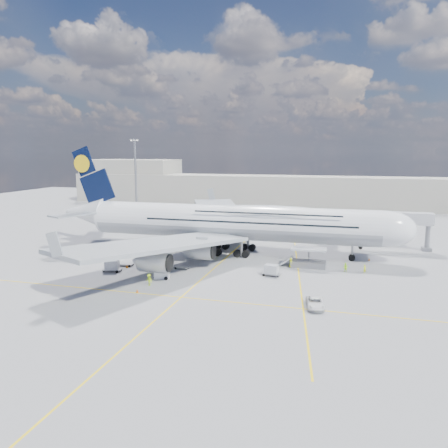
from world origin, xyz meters
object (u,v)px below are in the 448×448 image
(cargo_loader, at_px, (307,260))
(dolly_back, at_px, (125,264))
(baggage_tug, at_px, (162,275))
(catering_truck_outer, at_px, (228,220))
(cone_wing_right_outer, at_px, (137,291))
(airliner, at_px, (233,222))
(cone_wing_right_inner, at_px, (127,266))
(cone_tail, at_px, (75,247))
(dolly_row_b, at_px, (165,256))
(crew_van, at_px, (291,263))
(light_mast, at_px, (136,179))
(dolly_row_a, at_px, (112,266))
(crew_nose, at_px, (365,269))
(service_van, at_px, (315,303))
(crew_loader, at_px, (346,268))
(dolly_nose_far, at_px, (271,270))
(jet_bridge, at_px, (375,220))
(dolly_row_c, at_px, (182,267))
(cone_wing_left_outer, at_px, (212,225))
(dolly_nose_near, at_px, (270,272))
(cone_nose, at_px, (369,259))
(crew_tug, at_px, (149,280))
(catering_truck_inner, at_px, (222,234))
(crew_wing, at_px, (152,264))
(cone_wing_left_inner, at_px, (186,241))

(cargo_loader, distance_m, dolly_back, 34.95)
(baggage_tug, relative_size, catering_truck_outer, 0.47)
(baggage_tug, relative_size, cone_wing_right_outer, 5.46)
(airliner, relative_size, catering_truck_outer, 12.31)
(airliner, height_order, baggage_tug, airliner)
(cone_wing_right_inner, height_order, cone_tail, cone_tail)
(dolly_row_b, bearing_deg, crew_van, 19.59)
(light_mast, height_order, dolly_row_a, light_mast)
(light_mast, bearing_deg, dolly_row_b, -57.29)
(light_mast, xyz_separation_m, crew_nose, (67.16, -43.87, -12.42))
(airliner, xyz_separation_m, dolly_row_a, (-17.58, -20.03, -5.74))
(service_van, distance_m, crew_loader, 20.52)
(dolly_nose_far, bearing_deg, crew_nose, 29.75)
(jet_bridge, relative_size, crew_van, 10.03)
(dolly_row_b, height_order, dolly_row_c, dolly_row_b)
(dolly_row_b, xyz_separation_m, catering_truck_outer, (1.05, 44.53, 0.64))
(jet_bridge, xyz_separation_m, dolly_nose_far, (-18.60, -25.89, -5.78))
(dolly_row_b, bearing_deg, light_mast, 138.44)
(dolly_nose_far, relative_size, cone_tail, 5.31)
(cone_wing_right_inner, bearing_deg, airliner, 46.53)
(dolly_row_c, bearing_deg, airliner, 80.85)
(crew_loader, xyz_separation_m, cone_wing_left_outer, (-38.10, 41.39, -0.60))
(dolly_nose_near, relative_size, cone_wing_right_outer, 5.95)
(airliner, xyz_separation_m, crew_loader, (23.56, -9.03, -6.00))
(dolly_row_c, bearing_deg, light_mast, 136.99)
(baggage_tug, xyz_separation_m, cone_wing_right_outer, (-0.75, -7.82, -0.49))
(crew_van, relative_size, cone_nose, 3.37)
(dolly_row_a, relative_size, crew_tug, 1.87)
(catering_truck_inner, relative_size, crew_wing, 3.86)
(airliner, bearing_deg, cone_nose, 2.33)
(dolly_row_b, bearing_deg, dolly_back, -120.78)
(cone_wing_right_outer, bearing_deg, jet_bridge, 47.55)
(cone_wing_left_inner, distance_m, cone_tail, 25.43)
(jet_bridge, distance_m, crew_nose, 20.88)
(dolly_row_b, distance_m, crew_van, 24.89)
(crew_nose, relative_size, cone_wing_left_inner, 2.67)
(cone_tail, bearing_deg, airliner, 8.06)
(catering_truck_inner, relative_size, cone_nose, 12.80)
(dolly_row_c, bearing_deg, baggage_tug, -85.55)
(cargo_loader, relative_size, baggage_tug, 2.84)
(crew_nose, distance_m, cone_wing_left_inner, 44.48)
(crew_tug, relative_size, cone_wing_left_outer, 3.50)
(cargo_loader, distance_m, cone_tail, 52.12)
(dolly_nose_far, distance_m, cone_nose, 23.57)
(airliner, bearing_deg, crew_van, -31.83)
(jet_bridge, relative_size, cone_wing_left_inner, 31.91)
(cargo_loader, bearing_deg, dolly_row_a, -159.26)
(light_mast, distance_m, dolly_row_b, 54.92)
(jet_bridge, xyz_separation_m, service_van, (-10.05, -40.08, -6.15))
(cone_wing_right_inner, bearing_deg, dolly_row_a, -115.32)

